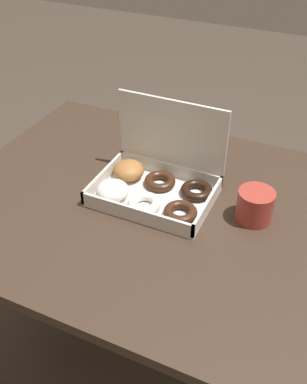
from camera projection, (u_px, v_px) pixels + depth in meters
name	position (u px, v px, depth m)	size (l,w,h in m)	color
ground_plane	(144.00, 354.00, 1.70)	(8.00, 8.00, 0.00)	#42382D
dining_table	(141.00, 228.00, 1.31)	(1.06, 0.87, 0.75)	#38281E
donut_box	(152.00, 180.00, 1.25)	(0.32, 0.24, 0.24)	silver
coffee_mug	(255.00, 205.00, 1.15)	(0.09, 0.09, 0.09)	#A3382D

